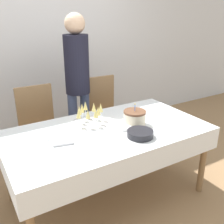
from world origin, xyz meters
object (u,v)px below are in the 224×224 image
(birthday_cake, at_px, (135,118))
(plate_stack_dessert, at_px, (126,126))
(person_standing, at_px, (77,75))
(plate_stack_main, at_px, (140,134))
(dining_chair_far_left, at_px, (39,126))
(champagne_tray, at_px, (89,115))
(dining_chair_far_right, at_px, (103,112))

(birthday_cake, xyz_separation_m, plate_stack_dessert, (-0.11, -0.03, -0.05))
(person_standing, bearing_deg, birthday_cake, -78.53)
(birthday_cake, relative_size, plate_stack_dessert, 1.21)
(birthday_cake, height_order, plate_stack_main, birthday_cake)
(dining_chair_far_left, distance_m, plate_stack_main, 1.24)
(dining_chair_far_left, xyz_separation_m, champagne_tray, (0.33, -0.60, 0.27))
(person_standing, bearing_deg, dining_chair_far_left, -174.65)
(birthday_cake, relative_size, champagne_tray, 0.59)
(birthday_cake, bearing_deg, person_standing, 101.47)
(dining_chair_far_left, bearing_deg, birthday_cake, -50.84)
(dining_chair_far_left, xyz_separation_m, plate_stack_main, (0.57, -1.08, 0.21))
(champagne_tray, distance_m, plate_stack_main, 0.54)
(plate_stack_main, bearing_deg, person_standing, 93.51)
(dining_chair_far_right, distance_m, champagne_tray, 0.82)
(dining_chair_far_left, distance_m, birthday_cake, 1.11)
(champagne_tray, xyz_separation_m, person_standing, (0.17, 0.65, 0.23))
(champagne_tray, height_order, plate_stack_dessert, champagne_tray)
(dining_chair_far_left, xyz_separation_m, plate_stack_dessert, (0.57, -0.87, 0.20))
(birthday_cake, height_order, champagne_tray, birthday_cake)
(plate_stack_main, height_order, plate_stack_dessert, plate_stack_main)
(plate_stack_dessert, xyz_separation_m, person_standing, (-0.07, 0.91, 0.30))
(dining_chair_far_left, height_order, birthday_cake, dining_chair_far_left)
(person_standing, bearing_deg, plate_stack_main, -86.49)
(plate_stack_dessert, bearing_deg, dining_chair_far_left, 123.45)
(dining_chair_far_right, distance_m, plate_stack_dessert, 0.92)
(plate_stack_main, xyz_separation_m, person_standing, (-0.07, 1.13, 0.29))
(dining_chair_far_right, bearing_deg, person_standing, 171.29)
(dining_chair_far_right, distance_m, plate_stack_main, 1.13)
(dining_chair_far_left, height_order, plate_stack_dessert, dining_chair_far_left)
(dining_chair_far_right, relative_size, plate_stack_main, 4.28)
(dining_chair_far_left, height_order, person_standing, person_standing)
(dining_chair_far_right, bearing_deg, champagne_tray, -128.88)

